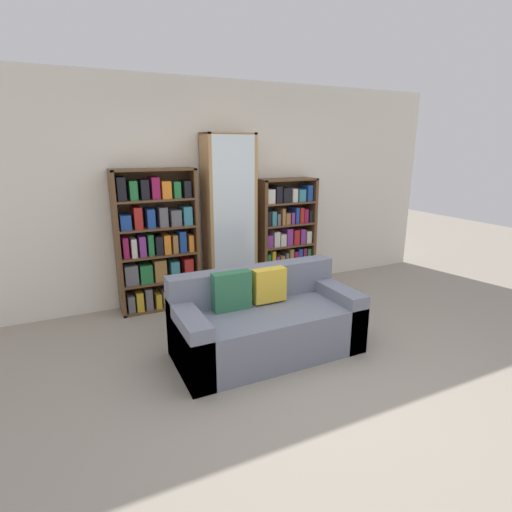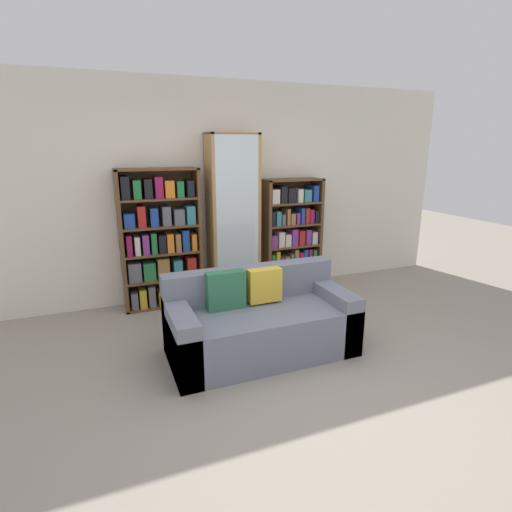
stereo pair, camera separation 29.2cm
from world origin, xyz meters
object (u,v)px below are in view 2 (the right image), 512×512
(couch, at_px, (260,323))
(display_cabinet, at_px, (233,218))
(bookshelf_right, at_px, (291,237))
(wine_bottle, at_px, (300,301))
(bookshelf_left, at_px, (161,242))

(couch, height_order, display_cabinet, display_cabinet)
(bookshelf_right, distance_m, wine_bottle, 1.06)
(wine_bottle, bearing_deg, bookshelf_left, 149.95)
(bookshelf_right, xyz_separation_m, wine_bottle, (-0.29, -0.84, -0.57))
(display_cabinet, bearing_deg, couch, -99.53)
(bookshelf_left, bearing_deg, wine_bottle, -30.05)
(couch, height_order, wine_bottle, couch)
(display_cabinet, relative_size, bookshelf_right, 1.38)
(couch, distance_m, bookshelf_right, 1.94)
(couch, relative_size, display_cabinet, 0.83)
(display_cabinet, bearing_deg, bookshelf_left, 178.98)
(display_cabinet, distance_m, wine_bottle, 1.33)
(display_cabinet, height_order, wine_bottle, display_cabinet)
(bookshelf_right, relative_size, wine_bottle, 4.28)
(bookshelf_left, xyz_separation_m, wine_bottle, (1.46, -0.84, -0.66))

